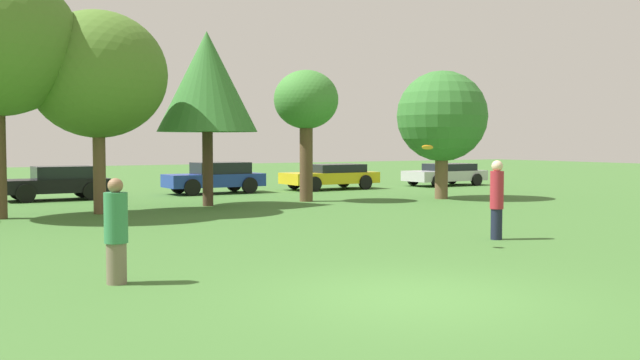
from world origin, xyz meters
TOP-DOWN VIEW (x-y plane):
  - ground_plane at (0.00, 0.00)m, footprint 120.00×120.00m
  - person_thrower at (-3.48, 3.16)m, footprint 0.37×0.37m
  - person_catcher at (5.44, 3.95)m, footprint 0.31×0.31m
  - frisbee at (3.14, 3.63)m, footprint 0.25×0.23m
  - tree_3 at (-1.02, 14.63)m, footprint 4.27×4.27m
  - tree_4 at (2.92, 15.51)m, footprint 3.50×3.50m
  - tree_5 at (6.85, 15.45)m, footprint 2.43×2.43m
  - tree_6 at (12.07, 13.84)m, footprint 3.57×3.57m
  - parked_car_black at (-1.15, 20.94)m, footprint 3.90×1.93m
  - parked_car_blue at (5.50, 21.12)m, footprint 4.28×1.88m
  - parked_car_yellow at (11.25, 20.88)m, footprint 4.54×2.11m
  - parked_car_silver at (17.87, 20.42)m, footprint 4.25×2.13m

SIDE VIEW (x-z plane):
  - ground_plane at x=0.00m, z-range 0.00..0.00m
  - parked_car_silver at x=17.87m, z-range 0.05..1.17m
  - parked_car_yellow at x=11.25m, z-range 0.06..1.25m
  - parked_car_black at x=-1.15m, z-range 0.04..1.35m
  - parked_car_blue at x=5.50m, z-range 0.04..1.39m
  - person_thrower at x=-3.48m, z-range 0.00..1.69m
  - person_catcher at x=5.44m, z-range 0.04..1.87m
  - frisbee at x=3.14m, z-range 2.08..2.20m
  - tree_6 at x=12.07m, z-range 0.71..5.76m
  - tree_5 at x=6.85m, z-range 1.24..6.19m
  - tree_4 at x=2.92m, z-range 1.28..7.38m
  - tree_3 at x=-1.02m, z-range 1.17..7.49m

